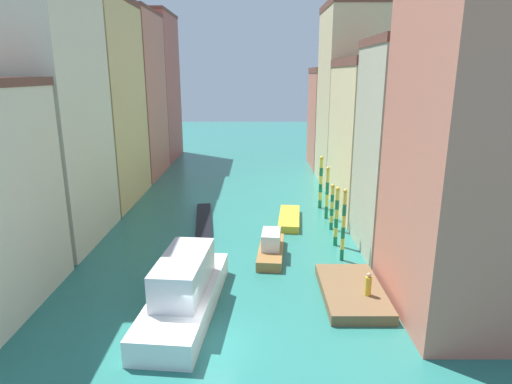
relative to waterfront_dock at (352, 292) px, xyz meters
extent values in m
plane|color=#28756B|center=(-7.92, 19.76, -0.31)|extent=(154.00, 154.00, 0.00)
cube|color=beige|center=(-20.94, 9.23, 10.39)|extent=(6.11, 9.87, 21.40)
cube|color=#DBB77A|center=(-20.94, 20.39, 9.31)|extent=(6.11, 11.64, 19.24)
cube|color=#C6705B|center=(-20.94, 32.26, 9.56)|extent=(6.11, 11.09, 19.73)
cube|color=brown|center=(-20.94, 32.26, 19.62)|extent=(6.24, 11.32, 0.40)
cube|color=#B25147|center=(-20.94, 43.62, 10.12)|extent=(6.11, 11.27, 20.87)
cube|color=brown|center=(-20.94, 43.62, 20.77)|extent=(6.24, 11.50, 0.43)
cube|color=#C6705B|center=(5.10, -1.34, 10.19)|extent=(6.11, 9.09, 21.00)
cube|color=#BCB299|center=(5.10, 7.26, 6.95)|extent=(6.11, 7.21, 14.51)
cube|color=brown|center=(5.10, 7.26, 14.50)|extent=(6.24, 7.36, 0.59)
cube|color=beige|center=(5.10, 17.20, 6.35)|extent=(6.11, 11.64, 13.32)
cube|color=brown|center=(5.10, 17.20, 13.37)|extent=(6.24, 11.87, 0.73)
cube|color=beige|center=(5.10, 28.17, 9.47)|extent=(6.11, 9.69, 19.55)
cube|color=brown|center=(5.10, 28.17, 19.60)|extent=(6.24, 9.88, 0.72)
cube|color=#C6705B|center=(5.10, 38.06, 6.09)|extent=(6.11, 8.97, 12.79)
cube|color=brown|center=(5.10, 38.06, 12.84)|extent=(6.24, 9.15, 0.72)
cube|color=brown|center=(0.00, 0.00, 0.00)|extent=(3.49, 6.40, 0.62)
cylinder|color=gold|center=(0.66, -0.96, 0.86)|extent=(0.36, 0.36, 1.10)
sphere|color=tan|center=(0.66, -0.96, 1.55)|extent=(0.26, 0.26, 0.26)
cylinder|color=#197247|center=(0.39, 5.20, 0.10)|extent=(0.27, 0.27, 0.82)
cylinder|color=#E5D14C|center=(0.39, 5.20, 0.93)|extent=(0.27, 0.27, 0.82)
cylinder|color=#197247|center=(0.39, 5.20, 1.75)|extent=(0.27, 0.27, 0.82)
cylinder|color=#E5D14C|center=(0.39, 5.20, 2.58)|extent=(0.27, 0.27, 0.82)
cylinder|color=#197247|center=(0.39, 5.20, 3.40)|extent=(0.27, 0.27, 0.82)
cylinder|color=#E5D14C|center=(0.39, 5.20, 4.23)|extent=(0.27, 0.27, 0.82)
sphere|color=gold|center=(0.39, 5.20, 4.75)|extent=(0.30, 0.30, 0.30)
cylinder|color=#197247|center=(0.41, 7.94, 0.05)|extent=(0.31, 0.31, 0.72)
cylinder|color=#E5D14C|center=(0.41, 7.94, 0.78)|extent=(0.31, 0.31, 0.72)
cylinder|color=#197247|center=(0.41, 7.94, 1.50)|extent=(0.31, 0.31, 0.72)
cylinder|color=#E5D14C|center=(0.41, 7.94, 2.23)|extent=(0.31, 0.31, 0.72)
cylinder|color=#197247|center=(0.41, 7.94, 2.95)|extent=(0.31, 0.31, 0.72)
cylinder|color=#E5D14C|center=(0.41, 7.94, 3.68)|extent=(0.31, 0.31, 0.72)
sphere|color=gold|center=(0.41, 7.94, 4.16)|extent=(0.34, 0.34, 0.34)
cylinder|color=#197247|center=(0.68, 11.51, 0.00)|extent=(0.30, 0.30, 0.61)
cylinder|color=#E5D14C|center=(0.68, 11.51, 0.61)|extent=(0.30, 0.30, 0.61)
cylinder|color=#197247|center=(0.68, 11.51, 1.22)|extent=(0.30, 0.30, 0.61)
cylinder|color=#E5D14C|center=(0.68, 11.51, 1.83)|extent=(0.30, 0.30, 0.61)
cylinder|color=#197247|center=(0.68, 11.51, 2.44)|extent=(0.30, 0.30, 0.61)
cylinder|color=#E5D14C|center=(0.68, 11.51, 3.05)|extent=(0.30, 0.30, 0.61)
sphere|color=gold|center=(0.68, 11.51, 3.48)|extent=(0.33, 0.33, 0.33)
cylinder|color=#197247|center=(0.72, 14.39, 0.25)|extent=(0.30, 0.30, 1.13)
cylinder|color=#E5D14C|center=(0.72, 14.39, 1.38)|extent=(0.30, 0.30, 1.13)
cylinder|color=#197247|center=(0.72, 14.39, 2.51)|extent=(0.30, 0.30, 1.13)
cylinder|color=#E5D14C|center=(0.72, 14.39, 3.64)|extent=(0.30, 0.30, 1.13)
sphere|color=gold|center=(0.72, 14.39, 4.32)|extent=(0.34, 0.34, 0.34)
cylinder|color=#197247|center=(0.60, 17.58, 0.09)|extent=(0.34, 0.34, 0.81)
cylinder|color=#E5D14C|center=(0.60, 17.58, 0.90)|extent=(0.34, 0.34, 0.81)
cylinder|color=#197247|center=(0.60, 17.58, 1.70)|extent=(0.34, 0.34, 0.81)
cylinder|color=#E5D14C|center=(0.60, 17.58, 2.51)|extent=(0.34, 0.34, 0.81)
cylinder|color=#197247|center=(0.60, 17.58, 3.32)|extent=(0.34, 0.34, 0.81)
cylinder|color=#E5D14C|center=(0.60, 17.58, 4.12)|extent=(0.34, 0.34, 0.81)
sphere|color=gold|center=(0.60, 17.58, 4.66)|extent=(0.38, 0.38, 0.38)
cube|color=white|center=(-9.56, -1.62, 0.35)|extent=(4.11, 10.39, 1.32)
cube|color=silver|center=(-9.56, -1.62, 1.99)|extent=(2.84, 5.72, 1.96)
cube|color=black|center=(-10.21, 12.75, -0.08)|extent=(2.37, 9.76, 0.46)
cube|color=gold|center=(-2.70, 13.39, 0.01)|extent=(2.35, 6.22, 0.64)
cube|color=olive|center=(-4.57, 5.91, 0.04)|extent=(2.20, 5.73, 0.70)
cube|color=silver|center=(-4.57, 5.91, 0.98)|extent=(1.47, 2.40, 1.16)
camera|label=1|loc=(-5.65, -23.19, 12.41)|focal=30.58mm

